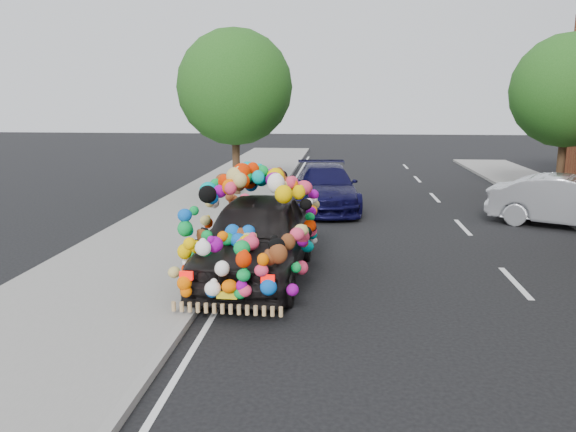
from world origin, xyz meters
name	(u,v)px	position (x,y,z in m)	size (l,w,h in m)	color
ground	(334,278)	(0.00, 0.00, 0.00)	(100.00, 100.00, 0.00)	black
sidewalk	(131,269)	(-4.30, 0.00, 0.06)	(4.00, 60.00, 0.12)	gray
kerb	(221,271)	(-2.35, 0.00, 0.07)	(0.15, 60.00, 0.13)	gray
lane_markings	(515,283)	(3.60, 0.00, 0.01)	(6.00, 50.00, 0.01)	silver
tree_near_sidewalk	(235,87)	(-3.80, 9.50, 4.02)	(4.20, 4.20, 6.13)	#332114
tree_far_b	(568,91)	(8.00, 10.00, 3.89)	(4.00, 4.00, 5.90)	#332114
plush_art_car	(256,220)	(-1.59, -0.10, 1.20)	(2.55, 5.21, 2.32)	black
navy_sedan	(325,187)	(-0.42, 7.49, 0.72)	(2.02, 4.98, 1.44)	black
silver_hatchback	(571,202)	(6.62, 5.33, 0.73)	(1.54, 4.43, 1.46)	#B0B2B7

